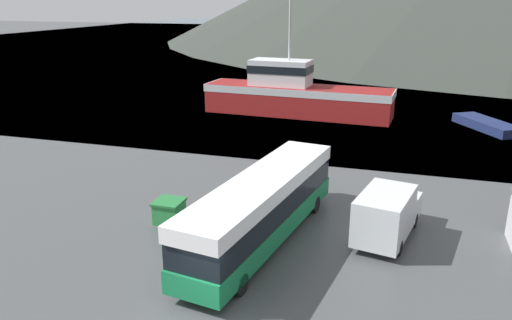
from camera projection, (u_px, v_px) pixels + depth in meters
water_surface at (390, 38)px, 143.56m from camera, size 240.00×240.00×0.00m
tour_bus at (263, 206)px, 22.96m from camera, size 4.31×12.66×3.22m
delivery_van at (387, 213)px, 23.48m from camera, size 3.13×5.69×2.47m
fishing_boat at (295, 94)px, 48.67m from camera, size 18.50×5.35×12.08m
storage_bin at (169, 211)px, 25.45m from camera, size 1.42×1.45×1.16m
small_boat at (487, 125)px, 43.61m from camera, size 5.43×6.98×0.78m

